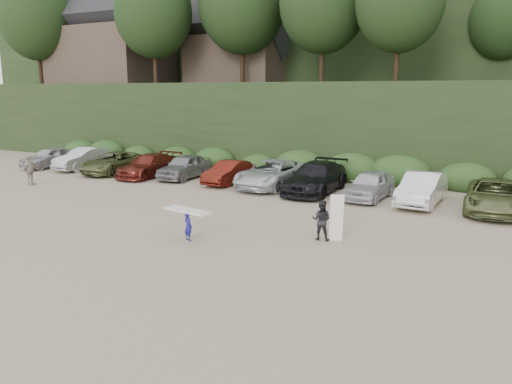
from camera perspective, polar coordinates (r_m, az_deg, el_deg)
The scene contains 6 objects.
ground at distance 18.92m, azimuth -5.61°, elevation -5.34°, with size 120.00×120.00×0.00m, color tan.
hillside_backdrop at distance 52.38m, azimuth 16.83°, elevation 17.41°, with size 90.00×41.50×28.00m.
parked_cars at distance 27.66m, azimuth 4.57°, elevation 1.69°, with size 39.40×6.25×1.64m.
distant_walker at distance 32.07m, azimuth -24.44°, elevation 2.30°, with size 1.04×0.43×1.78m, color #AB9E91.
child_surfer at distance 18.61m, azimuth -7.79°, elevation -3.12°, with size 2.03×0.90×1.18m.
adult_surfer at distance 18.67m, azimuth 7.63°, elevation -3.18°, with size 1.23×0.66×1.77m.
Camera 1 is at (9.93, -15.14, 5.50)m, focal length 35.00 mm.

